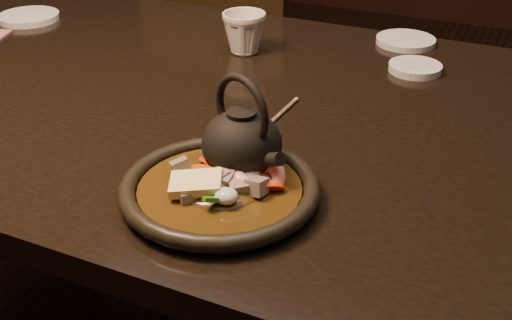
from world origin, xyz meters
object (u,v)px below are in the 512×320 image
at_px(plate, 220,190).
at_px(tea_cup, 244,31).
at_px(table, 194,130).
at_px(teapot, 242,141).
at_px(chair, 235,64).

relative_size(plate, tea_cup, 2.95).
bearing_deg(table, teapot, -47.17).
bearing_deg(chair, teapot, 118.72).
relative_size(table, chair, 1.70).
bearing_deg(plate, table, 125.69).
relative_size(table, teapot, 11.20).
xyz_separation_m(tea_cup, teapot, (0.20, -0.42, 0.01)).
bearing_deg(tea_cup, plate, -67.59).
bearing_deg(teapot, chair, 140.99).
distance_m(plate, tea_cup, 0.52).
height_order(chair, tea_cup, chair).
distance_m(tea_cup, teapot, 0.47).
bearing_deg(table, chair, 111.04).
bearing_deg(teapot, plate, -68.44).
height_order(table, plate, plate).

